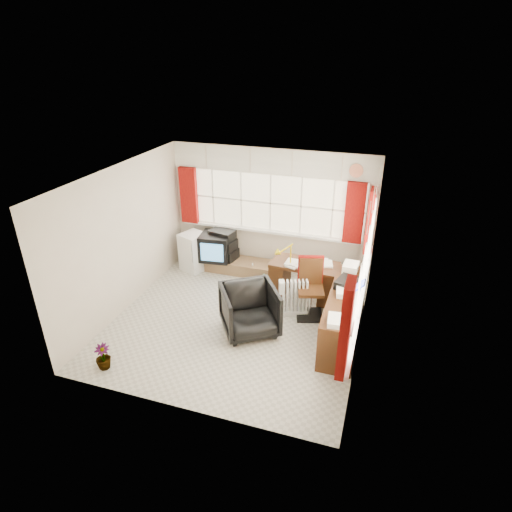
{
  "coord_description": "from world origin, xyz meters",
  "views": [
    {
      "loc": [
        2.14,
        -5.56,
        4.17
      ],
      "look_at": [
        0.17,
        0.55,
        1.01
      ],
      "focal_mm": 30.0,
      "sensor_mm": 36.0,
      "label": 1
    }
  ],
  "objects": [
    {
      "name": "ground",
      "position": [
        0.0,
        0.0,
        0.0
      ],
      "size": [
        4.0,
        4.0,
        0.0
      ],
      "primitive_type": "plane",
      "color": "beige",
      "rests_on": "ground"
    },
    {
      "name": "room_walls",
      "position": [
        0.0,
        0.0,
        1.5
      ],
      "size": [
        4.0,
        4.0,
        4.0
      ],
      "color": "beige",
      "rests_on": "ground"
    },
    {
      "name": "window_back",
      "position": [
        0.0,
        1.94,
        0.95
      ],
      "size": [
        3.7,
        0.12,
        3.6
      ],
      "color": "#F9EBC5",
      "rests_on": "room_walls"
    },
    {
      "name": "window_right",
      "position": [
        1.94,
        0.0,
        0.95
      ],
      "size": [
        0.12,
        3.7,
        3.6
      ],
      "color": "#F9EBC5",
      "rests_on": "room_walls"
    },
    {
      "name": "curtains",
      "position": [
        0.92,
        0.93,
        1.46
      ],
      "size": [
        3.83,
        3.83,
        1.15
      ],
      "color": "maroon",
      "rests_on": "room_walls"
    },
    {
      "name": "overhead_cabinets",
      "position": [
        0.98,
        0.98,
        2.25
      ],
      "size": [
        3.98,
        3.98,
        0.48
      ],
      "color": "white",
      "rests_on": "room_walls"
    },
    {
      "name": "desk",
      "position": [
        0.88,
        1.15,
        0.38
      ],
      "size": [
        1.23,
        0.66,
        0.73
      ],
      "color": "#482711",
      "rests_on": "ground"
    },
    {
      "name": "desk_lamp",
      "position": [
        0.66,
        1.0,
        0.98
      ],
      "size": [
        0.18,
        0.16,
        0.43
      ],
      "color": "yellow",
      "rests_on": "desk"
    },
    {
      "name": "task_chair",
      "position": [
        1.09,
        0.66,
        0.56
      ],
      "size": [
        0.54,
        0.56,
        1.05
      ],
      "color": "black",
      "rests_on": "ground"
    },
    {
      "name": "office_chair",
      "position": [
        0.29,
        -0.16,
        0.39
      ],
      "size": [
        1.18,
        1.19,
        0.79
      ],
      "primitive_type": "imported",
      "rotation": [
        0.0,
        0.0,
        0.58
      ],
      "color": "black",
      "rests_on": "ground"
    },
    {
      "name": "radiator",
      "position": [
        0.86,
        0.54,
        0.27
      ],
      "size": [
        0.47,
        0.32,
        0.65
      ],
      "color": "white",
      "rests_on": "ground"
    },
    {
      "name": "credenza",
      "position": [
        1.73,
        0.2,
        0.39
      ],
      "size": [
        0.5,
        2.0,
        0.85
      ],
      "color": "#482711",
      "rests_on": "ground"
    },
    {
      "name": "file_tray",
      "position": [
        1.72,
        0.44,
        0.82
      ],
      "size": [
        0.4,
        0.46,
        0.13
      ],
      "primitive_type": "cube",
      "rotation": [
        0.0,
        0.0,
        -0.26
      ],
      "color": "black",
      "rests_on": "credenza"
    },
    {
      "name": "tv_bench",
      "position": [
        -0.55,
        1.72,
        0.12
      ],
      "size": [
        1.4,
        0.5,
        0.25
      ],
      "primitive_type": "cube",
      "color": "#916A48",
      "rests_on": "ground"
    },
    {
      "name": "crt_tv",
      "position": [
        -1.04,
        1.64,
        0.52
      ],
      "size": [
        0.65,
        0.62,
        0.54
      ],
      "color": "black",
      "rests_on": "tv_bench"
    },
    {
      "name": "hifi_stack",
      "position": [
        -0.93,
        1.73,
        0.53
      ],
      "size": [
        0.64,
        0.47,
        0.61
      ],
      "color": "black",
      "rests_on": "tv_bench"
    },
    {
      "name": "mini_fridge",
      "position": [
        -1.49,
        1.53,
        0.39
      ],
      "size": [
        0.6,
        0.61,
        0.78
      ],
      "color": "white",
      "rests_on": "ground"
    },
    {
      "name": "spray_bottle_a",
      "position": [
        -0.24,
        1.58,
        0.15
      ],
      "size": [
        0.14,
        0.14,
        0.3
      ],
      "primitive_type": "imported",
      "rotation": [
        0.0,
        0.0,
        0.31
      ],
      "color": "silver",
      "rests_on": "ground"
    },
    {
      "name": "spray_bottle_b",
      "position": [
        0.04,
        1.46,
        0.09
      ],
      "size": [
        0.11,
        0.11,
        0.17
      ],
      "primitive_type": "imported",
      "rotation": [
        0.0,
        0.0,
        -0.72
      ],
      "color": "#88CCBD",
      "rests_on": "ground"
    },
    {
      "name": "flower_vase",
      "position": [
        -1.42,
        -1.65,
        0.2
      ],
      "size": [
        0.27,
        0.27,
        0.39
      ],
      "primitive_type": "imported",
      "rotation": [
        0.0,
        0.0,
        0.28
      ],
      "color": "black",
      "rests_on": "ground"
    }
  ]
}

